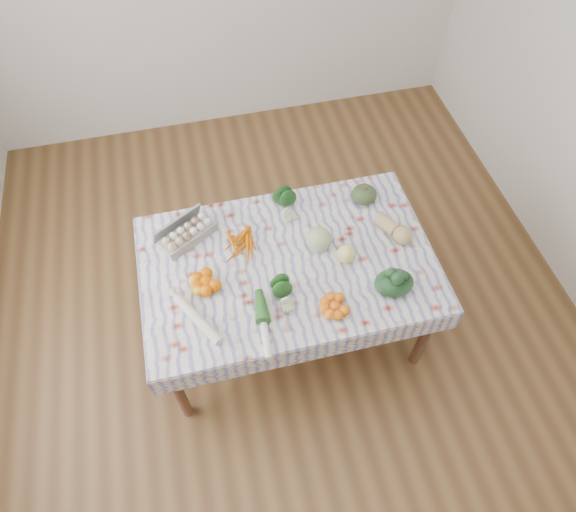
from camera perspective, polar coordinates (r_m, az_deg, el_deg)
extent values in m
plane|color=brown|center=(3.55, 0.00, -7.70)|extent=(4.50, 4.50, 0.00)
cube|color=brown|center=(2.92, 0.00, -1.02)|extent=(1.60, 1.00, 0.04)
cylinder|color=brown|center=(3.04, -12.09, -14.47)|extent=(0.06, 0.06, 0.71)
cylinder|color=brown|center=(3.22, 14.96, -8.51)|extent=(0.06, 0.06, 0.71)
cylinder|color=brown|center=(3.47, -13.71, -1.02)|extent=(0.06, 0.06, 0.71)
cylinder|color=brown|center=(3.63, 9.79, 3.48)|extent=(0.06, 0.06, 0.71)
cube|color=silver|center=(2.90, 0.00, -0.73)|extent=(1.66, 1.06, 0.01)
cube|color=#9B9B96|center=(3.01, -11.04, 2.31)|extent=(0.35, 0.28, 0.09)
cube|color=#CC5F04|center=(2.94, -4.96, 1.06)|extent=(0.28, 0.27, 0.04)
ellipsoid|color=#153E14|center=(3.08, -0.65, 5.83)|extent=(0.18, 0.17, 0.13)
ellipsoid|color=#374A26|center=(3.18, 8.46, 6.81)|extent=(0.19, 0.19, 0.10)
sphere|color=#A4B777|center=(2.90, 3.44, 1.87)|extent=(0.18, 0.18, 0.14)
ellipsoid|color=tan|center=(3.03, 11.71, 3.08)|extent=(0.21, 0.26, 0.11)
cube|color=#F76B00|center=(2.81, -9.09, -2.84)|extent=(0.29, 0.29, 0.07)
ellipsoid|color=#1B4B17|center=(2.72, -0.54, -4.04)|extent=(0.15, 0.15, 0.10)
cube|color=orange|center=(2.72, 5.21, -5.49)|extent=(0.21, 0.21, 0.06)
sphere|color=#E7E16D|center=(2.88, 6.49, 0.21)|extent=(0.13, 0.13, 0.11)
ellipsoid|color=black|center=(2.82, 11.70, -2.91)|extent=(0.25, 0.22, 0.10)
cylinder|color=silver|center=(2.71, -9.99, -6.92)|extent=(0.24, 0.35, 0.05)
cylinder|color=white|center=(2.67, -2.71, -7.67)|extent=(0.07, 0.37, 0.04)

